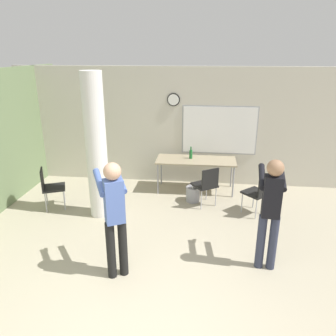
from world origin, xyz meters
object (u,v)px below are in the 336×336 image
Objects in this scene: chair_table_right at (206,183)px; person_playing_front at (114,211)px; chair_by_left_wall at (50,185)px; person_playing_side at (271,206)px; bottle_on_table at (191,154)px; folding_table at (196,162)px; chair_mid_room at (259,191)px.

person_playing_front reaches higher than chair_table_right.
chair_table_right is at bearing 8.25° from chair_by_left_wall.
person_playing_side is at bearing -65.65° from chair_table_right.
bottle_on_table is 0.16× the size of person_playing_front.
chair_by_left_wall is at bearing 159.54° from person_playing_side.
chair_by_left_wall reaches higher than folding_table.
chair_by_left_wall is 1.00× the size of chair_mid_room.
chair_by_left_wall is 2.80m from person_playing_front.
chair_table_right is 2.25m from person_playing_side.
person_playing_front is at bearing -107.63° from folding_table.
chair_table_right is 0.50× the size of person_playing_front.
folding_table is at bearing 139.43° from chair_mid_room.
person_playing_side is (1.28, -2.88, 0.15)m from bottle_on_table.
chair_mid_room is at bearing -39.71° from bottle_on_table.
chair_by_left_wall is at bearing -177.63° from chair_mid_room.
bottle_on_table is at bearing 140.29° from chair_mid_room.
chair_mid_room is 1.07m from chair_table_right.
folding_table is 6.43× the size of bottle_on_table.
person_playing_front reaches higher than chair_mid_room.
person_playing_side is at bearing -20.46° from chair_by_left_wall.
bottle_on_table is 0.16× the size of person_playing_side.
chair_by_left_wall is at bearing 134.40° from person_playing_front.
person_playing_side reaches higher than chair_table_right.
chair_table_right is at bearing 62.25° from person_playing_front.
bottle_on_table is 0.32× the size of chair_by_left_wall.
person_playing_front is (-1.03, -3.24, 0.31)m from folding_table.
person_playing_side is (4.11, -1.53, 0.51)m from chair_by_left_wall.
person_playing_front is at bearing -168.78° from person_playing_side.
bottle_on_table is at bearing 25.44° from chair_by_left_wall.
person_playing_front is (-1.28, -2.43, 0.52)m from chair_table_right.
bottle_on_table is 0.32× the size of chair_mid_room.
chair_by_left_wall is (-2.95, -1.27, -0.20)m from folding_table.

